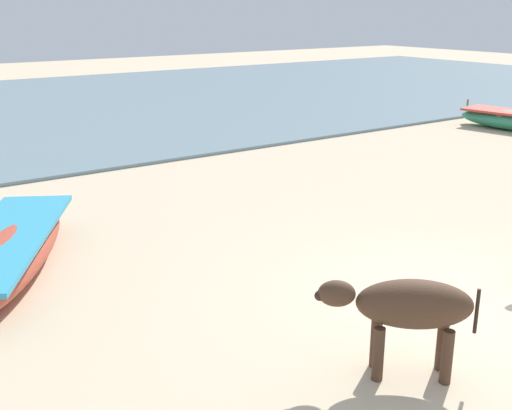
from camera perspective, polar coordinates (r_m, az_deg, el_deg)
The scene contains 4 objects.
ground at distance 8.42m, azimuth 17.73°, elevation -8.71°, with size 80.00×80.00×0.00m, color beige.
sea_water at distance 24.48m, azimuth -20.02°, elevation 8.07°, with size 60.00×20.00×0.08m, color slate.
fishing_boat_1 at distance 9.57m, azimuth -21.49°, elevation -3.95°, with size 3.15×4.36×0.75m.
cow_adult_dark at distance 6.51m, azimuth 13.53°, elevation -8.97°, with size 1.40×1.24×1.04m.
Camera 1 is at (-6.18, -4.45, 3.59)m, focal length 44.43 mm.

